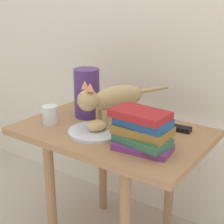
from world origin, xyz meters
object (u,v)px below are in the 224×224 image
(plate, at_px, (95,132))
(tv_remote, at_px, (174,127))
(book_stack, at_px, (142,130))
(candle_jar, at_px, (50,116))
(bread_roll, at_px, (96,126))
(cat, at_px, (113,99))
(green_vase, at_px, (87,93))
(side_table, at_px, (112,148))

(plate, relative_size, tv_remote, 1.54)
(book_stack, relative_size, candle_jar, 2.87)
(plate, height_order, bread_roll, bread_roll)
(cat, distance_m, tv_remote, 0.30)
(candle_jar, bearing_deg, green_vase, 66.43)
(plate, xyz_separation_m, bread_roll, (0.01, -0.00, 0.03))
(bread_roll, height_order, tv_remote, bread_roll)
(plate, bearing_deg, tv_remote, 41.55)
(plate, bearing_deg, candle_jar, -173.66)
(cat, xyz_separation_m, green_vase, (-0.19, 0.05, -0.02))
(side_table, distance_m, cat, 0.22)
(cat, xyz_separation_m, tv_remote, (0.23, 0.13, -0.12))
(side_table, height_order, plate, plate)
(plate, distance_m, bread_roll, 0.03)
(green_vase, relative_size, candle_jar, 2.75)
(tv_remote, bearing_deg, bread_roll, -141.32)
(side_table, bearing_deg, cat, 115.53)
(book_stack, bearing_deg, green_vase, 157.14)
(green_vase, bearing_deg, plate, -42.76)
(side_table, height_order, cat, cat)
(book_stack, height_order, candle_jar, book_stack)
(book_stack, relative_size, green_vase, 1.04)
(cat, bearing_deg, plate, -104.40)
(book_stack, xyz_separation_m, tv_remote, (0.02, 0.25, -0.07))
(green_vase, bearing_deg, candle_jar, -113.57)
(bread_roll, bearing_deg, side_table, 75.10)
(green_vase, distance_m, tv_remote, 0.44)
(bread_roll, relative_size, book_stack, 0.33)
(side_table, height_order, tv_remote, tv_remote)
(bread_roll, xyz_separation_m, tv_remote, (0.25, 0.23, -0.03))
(side_table, distance_m, green_vase, 0.29)
(bread_roll, bearing_deg, candle_jar, -174.82)
(candle_jar, xyz_separation_m, tv_remote, (0.50, 0.26, -0.03))
(plate, xyz_separation_m, green_vase, (-0.16, 0.15, 0.11))
(cat, bearing_deg, bread_roll, -97.95)
(side_table, relative_size, candle_jar, 9.74)
(book_stack, bearing_deg, bread_roll, 176.06)
(side_table, relative_size, book_stack, 3.40)
(book_stack, relative_size, tv_remote, 1.63)
(green_vase, bearing_deg, bread_roll, -41.66)
(tv_remote, bearing_deg, book_stack, -99.17)
(plate, height_order, cat, cat)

